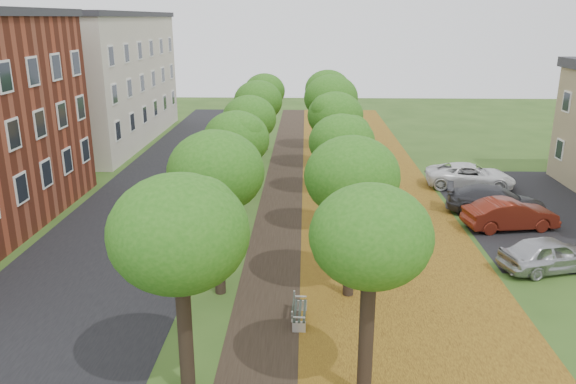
# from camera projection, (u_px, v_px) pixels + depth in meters

# --- Properties ---
(street_asphalt) EXTENTS (8.00, 70.00, 0.01)m
(street_asphalt) POSITION_uv_depth(u_px,v_px,m) (147.00, 212.00, 29.95)
(street_asphalt) COLOR black
(street_asphalt) RESTS_ON ground
(footpath) EXTENTS (3.20, 70.00, 0.01)m
(footpath) POSITION_uv_depth(u_px,v_px,m) (287.00, 214.00, 29.73)
(footpath) COLOR black
(footpath) RESTS_ON ground
(leaf_verge) EXTENTS (7.50, 70.00, 0.01)m
(leaf_verge) POSITION_uv_depth(u_px,v_px,m) (381.00, 215.00, 29.57)
(leaf_verge) COLOR #9D731D
(leaf_verge) RESTS_ON ground
(parking_lot) EXTENTS (9.00, 16.00, 0.01)m
(parking_lot) POSITION_uv_depth(u_px,v_px,m) (537.00, 210.00, 30.27)
(parking_lot) COLOR black
(parking_lot) RESTS_ON ground
(tree_row_west) EXTENTS (3.42, 33.42, 6.07)m
(tree_row_west) POSITION_uv_depth(u_px,v_px,m) (243.00, 128.00, 28.43)
(tree_row_west) COLOR black
(tree_row_west) RESTS_ON ground
(tree_row_east) EXTENTS (3.42, 33.42, 6.07)m
(tree_row_east) POSITION_uv_depth(u_px,v_px,m) (338.00, 129.00, 28.29)
(tree_row_east) COLOR black
(tree_row_east) RESTS_ON ground
(building_cream) EXTENTS (10.30, 20.30, 10.40)m
(building_cream) POSITION_uv_depth(u_px,v_px,m) (87.00, 78.00, 45.87)
(building_cream) COLOR beige
(building_cream) RESTS_ON ground
(bench) EXTENTS (0.51, 1.60, 0.75)m
(bench) POSITION_uv_depth(u_px,v_px,m) (298.00, 311.00, 19.09)
(bench) COLOR #252E27
(bench) RESTS_ON ground
(car_silver) EXTENTS (4.51, 2.77, 1.43)m
(car_silver) POSITION_uv_depth(u_px,v_px,m) (551.00, 254.00, 22.87)
(car_silver) COLOR #B6B6BB
(car_silver) RESTS_ON ground
(car_red) EXTENTS (4.70, 2.30, 1.48)m
(car_red) POSITION_uv_depth(u_px,v_px,m) (510.00, 214.00, 27.39)
(car_red) COLOR maroon
(car_red) RESTS_ON ground
(car_grey) EXTENTS (5.44, 3.25, 1.48)m
(car_grey) POSITION_uv_depth(u_px,v_px,m) (496.00, 201.00, 29.45)
(car_grey) COLOR #333438
(car_grey) RESTS_ON ground
(car_white) EXTENTS (5.50, 3.01, 1.46)m
(car_white) POSITION_uv_depth(u_px,v_px,m) (470.00, 176.00, 34.13)
(car_white) COLOR white
(car_white) RESTS_ON ground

